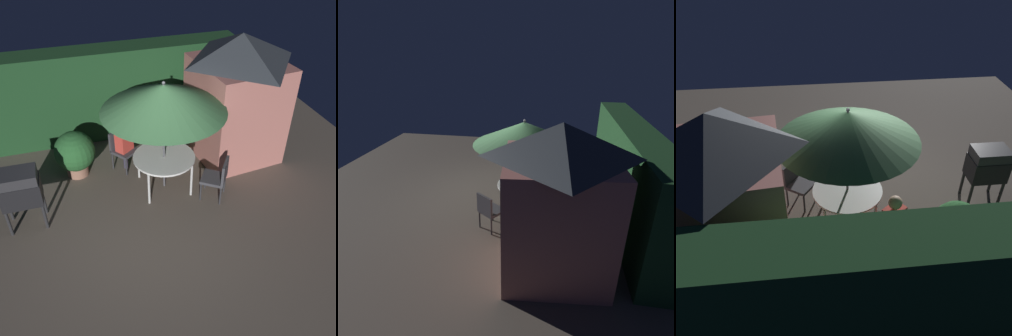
% 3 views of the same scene
% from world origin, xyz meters
% --- Properties ---
extents(ground_plane, '(11.00, 11.00, 0.00)m').
position_xyz_m(ground_plane, '(0.00, 0.00, 0.00)').
color(ground_plane, brown).
extents(hedge_backdrop, '(6.06, 0.75, 2.18)m').
position_xyz_m(hedge_backdrop, '(0.00, 3.50, 1.09)').
color(hedge_backdrop, '#193D1E').
rests_on(hedge_backdrop, ground).
extents(garden_shed, '(1.99, 2.08, 2.79)m').
position_xyz_m(garden_shed, '(2.37, 1.81, 1.42)').
color(garden_shed, '#B26B60').
rests_on(garden_shed, ground).
extents(patio_table, '(1.25, 1.25, 0.75)m').
position_xyz_m(patio_table, '(0.50, 1.01, 0.69)').
color(patio_table, white).
rests_on(patio_table, ground).
extents(patio_umbrella, '(2.35, 2.35, 2.36)m').
position_xyz_m(patio_umbrella, '(0.50, 1.01, 2.04)').
color(patio_umbrella, '#4C4C51').
rests_on(patio_umbrella, ground).
extents(bbq_grill, '(0.70, 0.51, 1.20)m').
position_xyz_m(bbq_grill, '(-2.23, 0.68, 0.85)').
color(bbq_grill, black).
rests_on(bbq_grill, ground).
extents(chair_near_shed, '(0.65, 0.65, 0.90)m').
position_xyz_m(chair_near_shed, '(-0.19, 1.94, 0.52)').
color(chair_near_shed, '#38383D').
rests_on(chair_near_shed, ground).
extents(chair_far_side, '(0.65, 0.64, 0.90)m').
position_xyz_m(chair_far_side, '(1.41, 0.36, 0.52)').
color(chair_far_side, '#38383D').
rests_on(chair_far_side, ground).
extents(potted_plant_by_shed, '(0.86, 0.86, 1.03)m').
position_xyz_m(potted_plant_by_shed, '(-1.20, 1.96, 0.56)').
color(potted_plant_by_shed, '#936651').
rests_on(potted_plant_by_shed, ground).
extents(person_in_red, '(0.42, 0.39, 1.26)m').
position_xyz_m(person_in_red, '(-0.14, 1.87, 0.78)').
color(person_in_red, '#CC3D33').
rests_on(person_in_red, ground).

